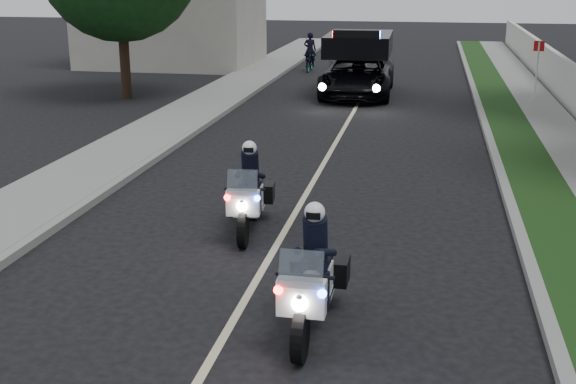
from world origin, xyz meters
name	(u,v)px	position (x,y,z in m)	size (l,w,h in m)	color
ground	(235,318)	(0.00, 0.00, 0.00)	(120.00, 120.00, 0.00)	black
curb_right	(494,152)	(4.10, 10.00, 0.07)	(0.20, 60.00, 0.15)	gray
grass_verge	(522,154)	(4.80, 10.00, 0.08)	(1.20, 60.00, 0.16)	#193814
curb_left	(184,139)	(-4.10, 10.00, 0.07)	(0.20, 60.00, 0.15)	gray
sidewalk_left	(146,137)	(-5.20, 10.00, 0.08)	(2.00, 60.00, 0.16)	gray
lane_marking	(333,148)	(0.00, 10.00, 0.00)	(0.12, 50.00, 0.01)	#BFB78C
police_moto_left	(250,231)	(-0.62, 3.39, 0.00)	(0.67, 1.92, 1.63)	silver
police_moto_right	(312,328)	(1.07, -0.09, 0.00)	(0.70, 2.00, 1.70)	silver
police_suv	(357,96)	(-0.22, 18.52, 0.00)	(2.52, 5.45, 2.65)	black
bicycle	(310,71)	(-3.06, 24.97, 0.00)	(0.54, 1.54, 0.81)	black
cyclist	(310,71)	(-3.06, 24.97, 0.00)	(0.56, 0.38, 1.57)	black
sign_post	(533,105)	(6.00, 17.67, 0.00)	(0.36, 0.36, 2.27)	#A71E0B
tree_left_near	(127,98)	(-8.43, 16.38, 0.00)	(5.61, 5.61, 9.35)	#154116
tree_left_far	(183,65)	(-9.52, 25.95, 0.00)	(5.73, 5.73, 9.55)	#1B3410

